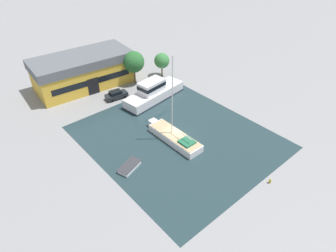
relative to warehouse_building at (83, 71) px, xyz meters
name	(u,v)px	position (x,y,z in m)	size (l,w,h in m)	color
ground_plane	(177,137)	(2.66, -26.07, -3.40)	(440.00, 440.00, 0.00)	gray
water_canal	(177,137)	(2.66, -26.07, -3.40)	(26.41, 30.11, 0.01)	#23383D
warehouse_building	(83,71)	(0.00, 0.00, 0.00)	(20.68, 10.95, 6.72)	gold
quay_tree_near_building	(134,62)	(8.67, -5.99, 1.42)	(4.46, 4.46, 7.07)	brown
quay_tree_by_water	(162,61)	(15.25, -7.21, 0.23)	(3.35, 3.35, 5.32)	brown
parked_car	(116,95)	(2.00, -8.99, -2.54)	(4.52, 2.40, 1.70)	#1E2328
sailboat_moored	(174,137)	(1.72, -26.42, -2.68)	(3.05, 11.09, 14.41)	white
motor_cruiser	(154,92)	(7.37, -14.06, -1.87)	(13.79, 5.69, 4.20)	silver
small_dinghy	(129,166)	(-7.51, -27.03, -3.05)	(3.92, 2.80, 0.68)	white
mooring_bollard	(270,181)	(5.36, -41.98, -3.03)	(0.32, 0.32, 0.70)	olive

